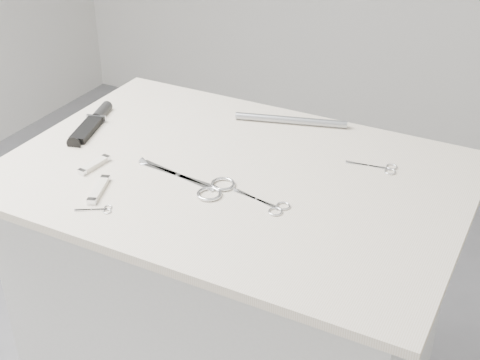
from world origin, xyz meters
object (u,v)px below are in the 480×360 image
at_px(embroidery_scissors_b, 381,168).
at_px(metal_rail, 291,120).
at_px(large_shears, 202,184).
at_px(tiny_scissors, 99,210).
at_px(pocket_knife_b, 94,165).
at_px(plinth, 234,331).
at_px(pocket_knife_a, 99,189).
at_px(embroidery_scissors_a, 270,205).
at_px(sheathed_knife, 94,122).

bearing_deg(embroidery_scissors_b, metal_rail, 148.54).
relative_size(large_shears, metal_rail, 0.84).
height_order(tiny_scissors, pocket_knife_b, pocket_knife_b).
xyz_separation_m(plinth, pocket_knife_a, (-0.21, -0.20, 0.48)).
distance_m(embroidery_scissors_a, pocket_knife_b, 0.41).
distance_m(sheathed_knife, pocket_knife_a, 0.32).
bearing_deg(embroidery_scissors_a, pocket_knife_a, -149.51).
bearing_deg(metal_rail, pocket_knife_b, -126.69).
height_order(large_shears, pocket_knife_b, pocket_knife_b).
xyz_separation_m(pocket_knife_a, metal_rail, (0.22, 0.48, 0.00)).
relative_size(embroidery_scissors_a, sheathed_knife, 0.63).
bearing_deg(embroidery_scissors_a, pocket_knife_b, -163.32).
height_order(embroidery_scissors_b, pocket_knife_a, pocket_knife_a).
height_order(embroidery_scissors_b, sheathed_knife, sheathed_knife).
distance_m(plinth, tiny_scissors, 0.56).
bearing_deg(metal_rail, sheathed_knife, -152.12).
bearing_deg(metal_rail, tiny_scissors, -108.80).
relative_size(embroidery_scissors_b, pocket_knife_b, 1.29).
xyz_separation_m(embroidery_scissors_b, metal_rail, (-0.27, 0.11, 0.01)).
xyz_separation_m(embroidery_scissors_b, pocket_knife_a, (-0.49, -0.36, 0.00)).
height_order(plinth, tiny_scissors, tiny_scissors).
height_order(embroidery_scissors_a, metal_rail, metal_rail).
bearing_deg(metal_rail, pocket_knife_a, -115.16).
bearing_deg(plinth, pocket_knife_a, -136.04).
xyz_separation_m(embroidery_scissors_b, tiny_scissors, (-0.45, -0.42, -0.00)).
bearing_deg(embroidery_scissors_b, large_shears, -150.34).
distance_m(large_shears, pocket_knife_b, 0.25).
distance_m(pocket_knife_b, metal_rail, 0.50).
distance_m(plinth, embroidery_scissors_a, 0.50).
bearing_deg(metal_rail, embroidery_scissors_b, -23.26).
relative_size(embroidery_scissors_a, pocket_knife_b, 1.49).
height_order(plinth, large_shears, large_shears).
distance_m(embroidery_scissors_b, pocket_knife_a, 0.61).
xyz_separation_m(large_shears, tiny_scissors, (-0.13, -0.18, -0.00)).
bearing_deg(pocket_knife_a, embroidery_scissors_a, -90.90).
xyz_separation_m(pocket_knife_a, pocket_knife_b, (-0.07, 0.08, -0.00)).
distance_m(tiny_scissors, pocket_knife_a, 0.07).
height_order(plinth, sheathed_knife, sheathed_knife).
relative_size(pocket_knife_a, metal_rail, 0.37).
bearing_deg(embroidery_scissors_b, embroidery_scissors_a, -129.85).
height_order(large_shears, metal_rail, metal_rail).
xyz_separation_m(plinth, pocket_knife_b, (-0.28, -0.12, 0.48)).
bearing_deg(sheathed_knife, embroidery_scissors_b, -96.89).
relative_size(embroidery_scissors_b, pocket_knife_a, 1.08).
bearing_deg(embroidery_scissors_b, pocket_knife_a, -151.59).
bearing_deg(pocket_knife_b, plinth, -61.03).
bearing_deg(embroidery_scissors_b, plinth, -158.16).
bearing_deg(large_shears, embroidery_scissors_a, 5.70).
distance_m(large_shears, pocket_knife_a, 0.21).
height_order(embroidery_scissors_a, tiny_scissors, same).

